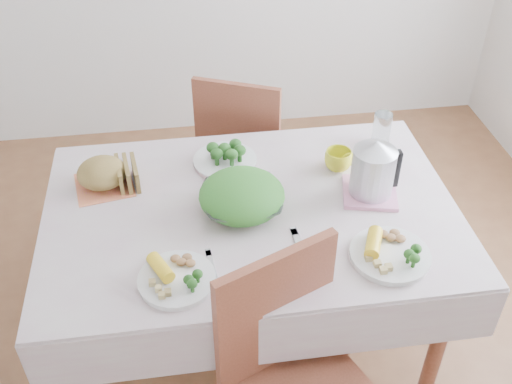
{
  "coord_description": "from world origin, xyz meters",
  "views": [
    {
      "loc": [
        -0.22,
        -1.65,
        2.17
      ],
      "look_at": [
        0.02,
        0.02,
        0.82
      ],
      "focal_mm": 42.0,
      "sensor_mm": 36.0,
      "label": 1
    }
  ],
  "objects": [
    {
      "name": "salad_bowl",
      "position": [
        -0.03,
        -0.0,
        0.8
      ],
      "size": [
        0.29,
        0.29,
        0.07
      ],
      "primitive_type": "imported",
      "rotation": [
        0.0,
        0.0,
        0.0
      ],
      "color": "white",
      "rests_on": "tablecloth"
    },
    {
      "name": "knife",
      "position": [
        0.09,
        -0.31,
        0.76
      ],
      "size": [
        0.17,
        0.03,
        0.0
      ],
      "primitive_type": "cube",
      "rotation": [
        0.0,
        0.0,
        1.63
      ],
      "color": "silver",
      "rests_on": "tablecloth"
    },
    {
      "name": "fork_left",
      "position": [
        -0.17,
        -0.28,
        0.76
      ],
      "size": [
        0.03,
        0.16,
        0.0
      ],
      "primitive_type": "cube",
      "rotation": [
        0.0,
        0.0,
        0.1
      ],
      "color": "silver",
      "rests_on": "tablecloth"
    },
    {
      "name": "tablecloth",
      "position": [
        0.0,
        0.0,
        0.76
      ],
      "size": [
        1.5,
        1.0,
        0.01
      ],
      "primitive_type": "cube",
      "color": "beige",
      "rests_on": "dining_table"
    },
    {
      "name": "broccoli_plate",
      "position": [
        -0.07,
        0.29,
        0.77
      ],
      "size": [
        0.3,
        0.3,
        0.02
      ],
      "primitive_type": "cylinder",
      "rotation": [
        0.0,
        0.0,
        0.18
      ],
      "color": "beige",
      "rests_on": "tablecloth"
    },
    {
      "name": "chair_far",
      "position": [
        0.1,
        0.81,
        0.47
      ],
      "size": [
        0.55,
        0.55,
        0.93
      ],
      "primitive_type": "cube",
      "rotation": [
        0.0,
        0.0,
        2.73
      ],
      "color": "brown",
      "rests_on": "floor"
    },
    {
      "name": "fork_right",
      "position": [
        0.14,
        -0.23,
        0.76
      ],
      "size": [
        0.04,
        0.2,
        0.0
      ],
      "primitive_type": "cube",
      "rotation": [
        0.0,
        0.0,
        0.08
      ],
      "color": "silver",
      "rests_on": "tablecloth"
    },
    {
      "name": "pink_tray",
      "position": [
        0.45,
        0.02,
        0.77
      ],
      "size": [
        0.24,
        0.24,
        0.02
      ],
      "primitive_type": "cube",
      "rotation": [
        0.0,
        0.0,
        -0.23
      ],
      "color": "pink",
      "rests_on": "tablecloth"
    },
    {
      "name": "napkin",
      "position": [
        -0.54,
        0.21,
        0.76
      ],
      "size": [
        0.24,
        0.24,
        0.0
      ],
      "primitive_type": "cube",
      "rotation": [
        0.0,
        0.0,
        0.18
      ],
      "color": "#E0764B",
      "rests_on": "tablecloth"
    },
    {
      "name": "dinner_plate_right",
      "position": [
        0.42,
        -0.32,
        0.77
      ],
      "size": [
        0.38,
        0.38,
        0.02
      ],
      "primitive_type": "cylinder",
      "rotation": [
        0.0,
        0.0,
        -0.76
      ],
      "color": "white",
      "rests_on": "tablecloth"
    },
    {
      "name": "floor",
      "position": [
        0.0,
        0.0,
        0.0
      ],
      "size": [
        3.6,
        3.6,
        0.0
      ],
      "primitive_type": "plane",
      "color": "brown",
      "rests_on": "ground"
    },
    {
      "name": "electric_kettle",
      "position": [
        0.45,
        0.02,
        0.88
      ],
      "size": [
        0.19,
        0.19,
        0.22
      ],
      "primitive_type": "cylinder",
      "rotation": [
        0.0,
        0.0,
        0.24
      ],
      "color": "#B2B5BA",
      "rests_on": "pink_tray"
    },
    {
      "name": "glass_tumbler",
      "position": [
        0.59,
        0.34,
        0.83
      ],
      "size": [
        0.1,
        0.1,
        0.14
      ],
      "primitive_type": "cylinder",
      "rotation": [
        0.0,
        0.0,
        0.37
      ],
      "color": "white",
      "rests_on": "tablecloth"
    },
    {
      "name": "dining_table",
      "position": [
        0.0,
        0.0,
        0.38
      ],
      "size": [
        1.4,
        0.9,
        0.75
      ],
      "primitive_type": "cube",
      "color": "brown",
      "rests_on": "floor"
    },
    {
      "name": "yellow_mug",
      "position": [
        0.37,
        0.19,
        0.8
      ],
      "size": [
        0.11,
        0.11,
        0.09
      ],
      "primitive_type": "imported",
      "rotation": [
        0.0,
        0.0,
        -0.02
      ],
      "color": "yellow",
      "rests_on": "tablecloth"
    },
    {
      "name": "dinner_plate_left",
      "position": [
        -0.28,
        -0.33,
        0.77
      ],
      "size": [
        0.28,
        0.28,
        0.02
      ],
      "primitive_type": "cylinder",
      "rotation": [
        0.0,
        0.0,
        0.11
      ],
      "color": "white",
      "rests_on": "tablecloth"
    },
    {
      "name": "bread_loaf",
      "position": [
        -0.54,
        0.21,
        0.82
      ],
      "size": [
        0.21,
        0.2,
        0.11
      ],
      "primitive_type": "ellipsoid",
      "rotation": [
        0.0,
        0.0,
        -0.15
      ],
      "color": "olive",
      "rests_on": "napkin"
    }
  ]
}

